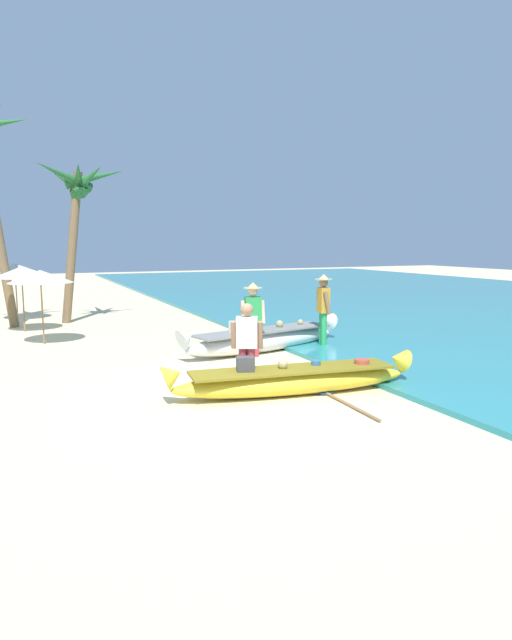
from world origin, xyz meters
name	(u,v)px	position (x,y,z in m)	size (l,w,h in m)	color
ground_plane	(232,397)	(0.00, 0.00, 0.00)	(80.00, 80.00, 0.00)	beige
sea	(489,305)	(14.62, 8.00, 0.05)	(24.00, 56.00, 0.10)	teal
boat_yellow_foreground	(293,380)	(1.03, -0.27, 0.26)	(4.57, 1.24, 0.74)	yellow
boat_white_midground	(264,339)	(2.13, 3.29, 0.30)	(4.65, 1.75, 0.83)	white
person_vendor_hatted	(253,314)	(1.66, 2.84, 0.99)	(0.58, 0.44, 1.71)	#B2383D
person_tourist_customer	(247,343)	(0.31, 0.05, 0.89)	(0.58, 0.41, 1.59)	#B2383D
person_vendor_assistant	(323,306)	(3.62, 3.03, 1.07)	(0.44, 0.58, 1.84)	green
parasol_row_0	(40,276)	(-2.65, 6.47, 1.75)	(1.60, 1.60, 1.91)	#8E6B47
parasol_row_1	(21,272)	(-3.05, 8.80, 1.75)	(1.60, 1.60, 1.91)	#8E6B47
parasol_row_2	(15,268)	(-3.22, 11.47, 1.75)	(1.60, 1.60, 1.91)	#8E6B47
palm_tree_leaning_seaward	(77,193)	(-1.25, 10.20, 4.18)	(2.94, 2.70, 5.18)	brown
paddle	(341,401)	(1.52, -1.04, 0.03)	(0.37, 1.73, 0.05)	#8E6B47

